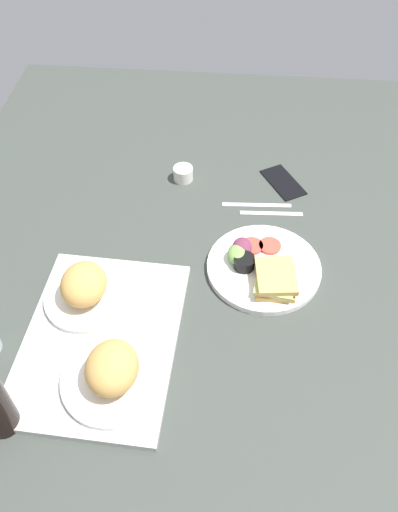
{
  "coord_description": "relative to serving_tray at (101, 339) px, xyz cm",
  "views": [
    {
      "loc": [
        -81.33,
        -4.27,
        98.56
      ],
      "look_at": [
        2.0,
        3.0,
        4.0
      ],
      "focal_mm": 36.73,
      "sensor_mm": 36.0,
      "label": 1
    }
  ],
  "objects": [
    {
      "name": "fork",
      "position": [
        43.72,
        -37.38,
        -0.55
      ],
      "size": [
        2.24,
        17.05,
        0.5
      ],
      "primitive_type": "cube",
      "rotation": [
        0.0,
        0.0,
        1.62
      ],
      "color": "#B7B7BC",
      "rests_on": "ground_plane"
    },
    {
      "name": "bread_plate_near",
      "position": [
        -10.13,
        -5.17,
        4.58
      ],
      "size": [
        21.52,
        21.52,
        9.79
      ],
      "color": "white",
      "rests_on": "serving_tray"
    },
    {
      "name": "ground_plane",
      "position": [
        21.3,
        -22.5,
        -2.3
      ],
      "size": [
        190.0,
        150.0,
        3.0
      ],
      "primitive_type": "cube",
      "color": "#383D38"
    },
    {
      "name": "serving_tray",
      "position": [
        0.0,
        0.0,
        0.0
      ],
      "size": [
        46.38,
        34.91,
        1.6
      ],
      "primitive_type": "cube",
      "rotation": [
        0.0,
        0.0,
        -0.04
      ],
      "color": "#B2B2AD",
      "rests_on": "ground_plane"
    },
    {
      "name": "plate_with_salad",
      "position": [
        23.05,
        -34.97,
        0.93
      ],
      "size": [
        27.91,
        27.91,
        5.4
      ],
      "color": "white",
      "rests_on": "ground_plane"
    },
    {
      "name": "cell_phone",
      "position": [
        56.87,
        -40.81,
        -0.4
      ],
      "size": [
        16.06,
        13.51,
        0.8
      ],
      "primitive_type": "cube",
      "rotation": [
        0.0,
        0.0,
        0.53
      ],
      "color": "black",
      "rests_on": "ground_plane"
    },
    {
      "name": "knife",
      "position": [
        46.72,
        -33.38,
        -0.55
      ],
      "size": [
        2.46,
        19.05,
        0.5
      ],
      "primitive_type": "cube",
      "rotation": [
        0.0,
        0.0,
        1.63
      ],
      "color": "#B7B7BC",
      "rests_on": "ground_plane"
    },
    {
      "name": "bread_plate_far",
      "position": [
        9.99,
        5.11,
        4.59
      ],
      "size": [
        19.75,
        19.75,
        9.54
      ],
      "color": "white",
      "rests_on": "serving_tray"
    },
    {
      "name": "espresso_cup",
      "position": [
        56.1,
        -12.08,
        1.2
      ],
      "size": [
        5.6,
        5.6,
        4.0
      ],
      "primitive_type": "cylinder",
      "color": "silver",
      "rests_on": "ground_plane"
    }
  ]
}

